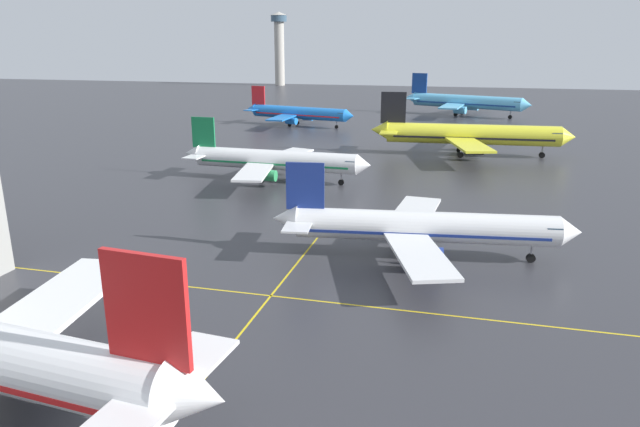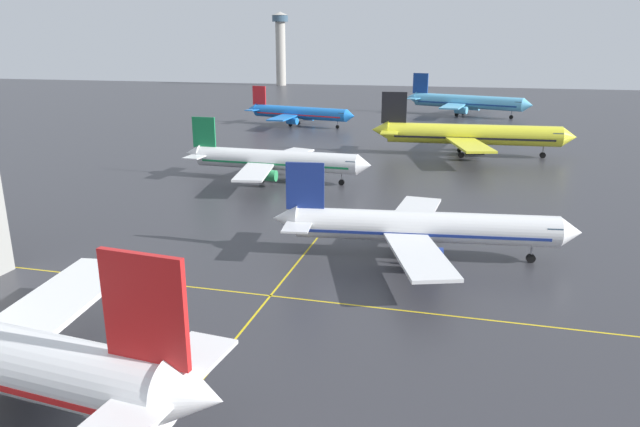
% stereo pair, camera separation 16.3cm
% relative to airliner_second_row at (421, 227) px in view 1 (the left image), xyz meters
% --- Properties ---
extents(airliner_second_row, '(32.40, 27.73, 10.07)m').
position_rel_airliner_second_row_xyz_m(airliner_second_row, '(0.00, 0.00, 0.00)').
color(airliner_second_row, white).
rests_on(airliner_second_row, ground).
extents(airliner_third_row, '(32.65, 28.22, 10.17)m').
position_rel_airliner_second_row_xyz_m(airliner_third_row, '(-26.83, 30.31, 0.03)').
color(airliner_third_row, white).
rests_on(airliner_third_row, ground).
extents(airliner_far_left_stand, '(40.48, 34.85, 12.58)m').
position_rel_airliner_second_row_xyz_m(airliner_far_left_stand, '(4.41, 61.42, 0.86)').
color(airliner_far_left_stand, yellow).
rests_on(airliner_far_left_stand, ground).
extents(airliner_far_right_stand, '(33.33, 28.34, 10.45)m').
position_rel_airliner_second_row_xyz_m(airliner_far_right_stand, '(-41.76, 94.95, 0.13)').
color(airliner_far_right_stand, blue).
rests_on(airliner_far_right_stand, ground).
extents(airliner_distant_taxiway, '(39.71, 33.99, 12.70)m').
position_rel_airliner_second_row_xyz_m(airliner_distant_taxiway, '(2.47, 130.16, 0.90)').
color(airliner_distant_taxiway, '#5BB7E5').
rests_on(airliner_distant_taxiway, ground).
extents(taxiway_markings, '(155.06, 71.04, 0.01)m').
position_rel_airliner_second_row_xyz_m(taxiway_markings, '(-12.24, -29.41, -3.43)').
color(taxiway_markings, yellow).
rests_on(taxiway_markings, ground).
extents(control_tower, '(8.82, 8.82, 37.76)m').
position_rel_airliner_second_row_xyz_m(control_tower, '(-96.27, 245.06, 18.48)').
color(control_tower, '#ADA89E').
rests_on(control_tower, ground).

